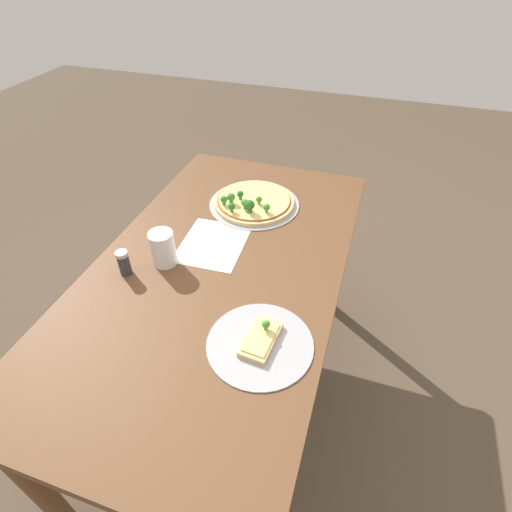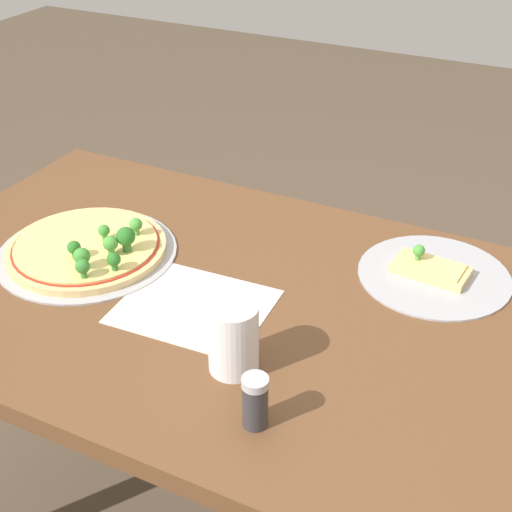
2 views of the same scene
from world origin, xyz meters
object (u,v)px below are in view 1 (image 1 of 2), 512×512
pizza_tray_whole (253,202)px  drinking_cup (163,248)px  condiment_shaker (124,263)px  pizza_tray_slice (260,342)px  dining_table (220,286)px

pizza_tray_whole → drinking_cup: 0.44m
condiment_shaker → pizza_tray_slice: bearing=-105.0°
pizza_tray_whole → condiment_shaker: condiment_shaker is taller
pizza_tray_slice → drinking_cup: size_ratio=2.41×
pizza_tray_slice → condiment_shaker: bearing=75.0°
dining_table → pizza_tray_slice: 0.35m
dining_table → drinking_cup: 0.23m
drinking_cup → condiment_shaker: (-0.08, 0.09, -0.02)m
pizza_tray_whole → condiment_shaker: (-0.48, 0.25, 0.03)m
dining_table → pizza_tray_whole: pizza_tray_whole is taller
drinking_cup → dining_table: bearing=-76.3°
dining_table → condiment_shaker: condiment_shaker is taller
dining_table → condiment_shaker: size_ratio=16.67×
pizza_tray_slice → pizza_tray_whole: bearing=20.2°
pizza_tray_whole → pizza_tray_slice: (-0.61, -0.22, -0.01)m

